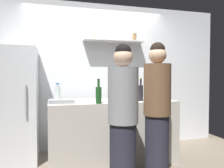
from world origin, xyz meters
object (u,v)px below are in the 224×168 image
Objects in this scene: baking_pan at (61,101)px; utensil_holder at (124,96)px; wine_bottle_dark_glass at (141,92)px; wine_bottle_pale_glass at (130,91)px; person_grey_hoodie at (123,119)px; refrigerator at (17,105)px; person_brown_jacket at (157,111)px; wine_bottle_green_glass at (99,94)px; water_bottle_plastic at (58,93)px.

baking_pan is 1.51× the size of utensil_holder.
utensil_holder is at bearing 142.31° from wine_bottle_dark_glass.
wine_bottle_dark_glass reaches higher than wine_bottle_pale_glass.
person_grey_hoodie is at bearing -125.10° from wine_bottle_dark_glass.
refrigerator reaches higher than person_brown_jacket.
person_brown_jacket is at bearing -89.68° from wine_bottle_pale_glass.
wine_bottle_green_glass is at bearing -150.20° from person_brown_jacket.
refrigerator reaches higher than wine_bottle_pale_glass.
refrigerator is 5.09× the size of baking_pan.
utensil_holder is 0.74m from person_brown_jacket.
water_bottle_plastic is at bearing -12.40° from refrigerator.
wine_bottle_dark_glass reaches higher than wine_bottle_green_glass.
person_brown_jacket reaches higher than water_bottle_plastic.
baking_pan is at bearing -83.58° from water_bottle_plastic.
refrigerator is 0.80m from baking_pan.
utensil_holder is 0.55m from wine_bottle_green_glass.
person_brown_jacket is (0.00, -0.53, -0.20)m from wine_bottle_dark_glass.
wine_bottle_green_glass is at bearing -146.13° from utensil_holder.
wine_bottle_dark_glass is (0.21, -0.16, 0.07)m from utensil_holder.
wine_bottle_dark_glass is 1.04× the size of wine_bottle_green_glass.
baking_pan is 0.20× the size of person_brown_jacket.
person_grey_hoodie reaches higher than utensil_holder.
water_bottle_plastic is (-1.19, 0.41, -0.01)m from wine_bottle_dark_glass.
water_bottle_plastic is (-0.52, 0.55, -0.01)m from wine_bottle_green_glass.
refrigerator is 5.21× the size of wine_bottle_green_glass.
water_bottle_plastic is (-0.98, 0.25, 0.05)m from utensil_holder.
refrigerator is at bearing 167.60° from water_bottle_plastic.
wine_bottle_dark_glass is 0.20× the size of person_brown_jacket.
wine_bottle_dark_glass is 1.26m from water_bottle_plastic.
wine_bottle_pale_glass is 0.20× the size of person_grey_hoodie.
baking_pan is 1.29× the size of water_bottle_plastic.
wine_bottle_green_glass is 0.20× the size of person_grey_hoodie.
person_grey_hoodie is at bearing -108.65° from utensil_holder.
utensil_holder is 0.37m from wine_bottle_pale_glass.
wine_bottle_green_glass is at bearing -46.62° from water_bottle_plastic.
wine_bottle_dark_glass is 1.31× the size of water_bottle_plastic.
water_bottle_plastic is (0.59, -0.13, 0.18)m from refrigerator.
person_grey_hoodie is (-0.52, -0.73, -0.24)m from wine_bottle_dark_glass.
water_bottle_plastic is 0.16× the size of person_grey_hoodie.
refrigerator is at bearing 163.10° from wine_bottle_dark_glass.
wine_bottle_pale_glass is (1.78, -0.07, 0.19)m from refrigerator.
wine_bottle_green_glass is (-0.45, -0.30, 0.06)m from utensil_holder.
refrigerator is 1.87m from wine_bottle_dark_glass.
water_bottle_plastic is at bearing 165.83° from utensil_holder.
wine_bottle_dark_glass reaches higher than water_bottle_plastic.
wine_bottle_dark_glass is 0.93m from person_grey_hoodie.
wine_bottle_green_glass is at bearing -137.47° from wine_bottle_pale_glass.
refrigerator is 1.79m from wine_bottle_pale_glass.
wine_bottle_green_glass is 1.26× the size of water_bottle_plastic.
wine_bottle_green_glass is at bearing 100.34° from person_grey_hoodie.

